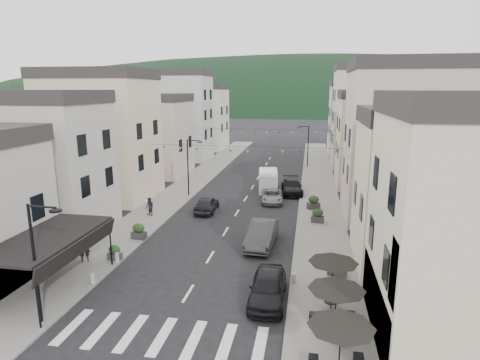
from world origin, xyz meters
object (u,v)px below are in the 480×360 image
(parked_car_a, at_px, (268,287))
(parked_car_d, at_px, (292,187))
(parked_car_e, at_px, (207,204))
(parked_car_c, at_px, (272,196))
(delivery_van, at_px, (268,180))
(parked_car_b, at_px, (262,234))
(pedestrian_a, at_px, (84,247))
(pedestrian_b, at_px, (150,207))

(parked_car_a, bearing_deg, parked_car_d, 88.76)
(parked_car_a, xyz_separation_m, parked_car_e, (-7.22, 14.90, -0.05))
(parked_car_c, height_order, delivery_van, delivery_van)
(parked_car_b, distance_m, parked_car_d, 15.33)
(parked_car_e, bearing_deg, parked_car_d, -134.54)
(delivery_van, bearing_deg, pedestrian_a, -121.16)
(parked_car_e, bearing_deg, parked_car_c, -144.32)
(parked_car_e, bearing_deg, delivery_van, -119.29)
(parked_car_e, bearing_deg, parked_car_a, 113.92)
(parked_car_a, height_order, parked_car_b, parked_car_b)
(parked_car_c, height_order, pedestrian_b, pedestrian_b)
(parked_car_e, xyz_separation_m, pedestrian_a, (-4.97, -12.20, 0.36))
(parked_car_a, distance_m, pedestrian_a, 12.48)
(parked_car_c, xyz_separation_m, pedestrian_a, (-10.57, -16.51, 0.48))
(parked_car_c, bearing_deg, parked_car_d, 58.67)
(parked_car_a, distance_m, delivery_van, 24.10)
(pedestrian_a, relative_size, pedestrian_b, 1.18)
(pedestrian_b, bearing_deg, parked_car_b, 3.94)
(pedestrian_b, bearing_deg, parked_car_e, 56.41)
(parked_car_b, xyz_separation_m, delivery_van, (-1.28, 16.29, 0.32))
(parked_car_b, height_order, parked_car_e, parked_car_b)
(parked_car_a, distance_m, parked_car_c, 19.28)
(pedestrian_a, height_order, pedestrian_b, pedestrian_a)
(parked_car_e, bearing_deg, pedestrian_b, 25.90)
(parked_car_a, bearing_deg, parked_car_c, 94.03)
(parked_car_c, distance_m, parked_car_d, 4.14)
(pedestrian_a, bearing_deg, parked_car_c, 23.68)
(parked_car_a, height_order, delivery_van, delivery_van)
(parked_car_d, xyz_separation_m, parked_car_e, (-7.40, -8.04, -0.03))
(parked_car_d, distance_m, pedestrian_b, 15.86)
(parked_car_d, distance_m, delivery_van, 2.92)
(parked_car_a, relative_size, parked_car_c, 1.05)
(parked_car_a, distance_m, parked_car_d, 22.95)
(parked_car_a, xyz_separation_m, pedestrian_b, (-11.76, 12.51, 0.16))
(parked_car_c, bearing_deg, parked_car_e, -147.98)
(parked_car_e, xyz_separation_m, pedestrian_b, (-4.54, -2.40, 0.21))
(parked_car_b, xyz_separation_m, pedestrian_a, (-10.94, -4.98, 0.24))
(parked_car_b, bearing_deg, parked_car_d, 87.73)
(parked_car_c, xyz_separation_m, parked_car_e, (-5.60, -4.31, 0.12))
(parked_car_a, relative_size, delivery_van, 0.88)
(parked_car_e, xyz_separation_m, delivery_van, (4.69, 9.06, 0.45))
(parked_car_a, bearing_deg, pedestrian_b, 132.45)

